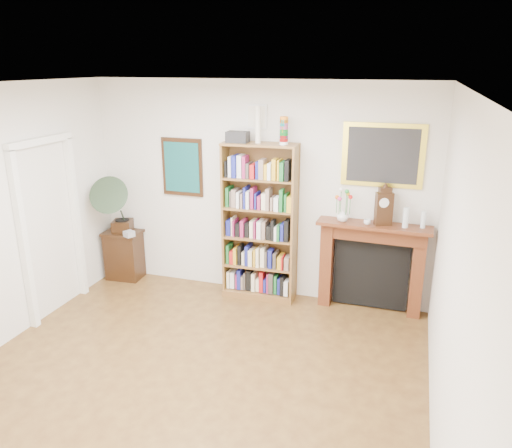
{
  "coord_description": "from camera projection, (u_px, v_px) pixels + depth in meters",
  "views": [
    {
      "loc": [
        1.91,
        -3.49,
        2.98
      ],
      "look_at": [
        0.27,
        1.6,
        1.25
      ],
      "focal_mm": 35.0,
      "sensor_mm": 36.0,
      "label": 1
    }
  ],
  "objects": [
    {
      "name": "bookshelf",
      "position": [
        259.0,
        214.0,
        6.35
      ],
      "size": [
        0.95,
        0.37,
        2.36
      ],
      "rotation": [
        0.0,
        0.0,
        0.04
      ],
      "color": "brown",
      "rests_on": "floor"
    },
    {
      "name": "fireplace",
      "position": [
        372.0,
        259.0,
        6.16
      ],
      "size": [
        1.37,
        0.37,
        1.15
      ],
      "rotation": [
        0.0,
        0.0,
        -0.03
      ],
      "color": "#511D13",
      "rests_on": "floor"
    },
    {
      "name": "room",
      "position": [
        167.0,
        260.0,
        4.21
      ],
      "size": [
        4.51,
        5.01,
        2.81
      ],
      "color": "#4A2D16",
      "rests_on": "ground"
    },
    {
      "name": "side_cabinet",
      "position": [
        124.0,
        255.0,
        7.17
      ],
      "size": [
        0.54,
        0.41,
        0.7
      ],
      "primitive_type": "cube",
      "rotation": [
        0.0,
        0.0,
        0.07
      ],
      "color": "black",
      "rests_on": "floor"
    },
    {
      "name": "cd_stack",
      "position": [
        129.0,
        234.0,
        6.85
      ],
      "size": [
        0.16,
        0.16,
        0.08
      ],
      "primitive_type": "cube",
      "rotation": [
        0.0,
        0.0,
        -0.43
      ],
      "color": "silver",
      "rests_on": "side_cabinet"
    },
    {
      "name": "gilt_painting",
      "position": [
        383.0,
        155.0,
        5.83
      ],
      "size": [
        0.95,
        0.04,
        0.75
      ],
      "color": "yellow",
      "rests_on": "back_wall"
    },
    {
      "name": "flower_vase",
      "position": [
        343.0,
        215.0,
        6.04
      ],
      "size": [
        0.16,
        0.16,
        0.15
      ],
      "primitive_type": "imported",
      "rotation": [
        0.0,
        0.0,
        0.09
      ],
      "color": "silver",
      "rests_on": "fireplace"
    },
    {
      "name": "small_picture",
      "position": [
        257.0,
        117.0,
        6.16
      ],
      "size": [
        0.26,
        0.04,
        0.3
      ],
      "color": "white",
      "rests_on": "back_wall"
    },
    {
      "name": "teacup",
      "position": [
        367.0,
        222.0,
        5.93
      ],
      "size": [
        0.1,
        0.1,
        0.07
      ],
      "primitive_type": "imported",
      "rotation": [
        0.0,
        0.0,
        0.2
      ],
      "color": "silver",
      "rests_on": "fireplace"
    },
    {
      "name": "teal_poster",
      "position": [
        182.0,
        167.0,
        6.68
      ],
      "size": [
        0.58,
        0.04,
        0.78
      ],
      "color": "black",
      "rests_on": "back_wall"
    },
    {
      "name": "mantel_clock",
      "position": [
        384.0,
        207.0,
        5.87
      ],
      "size": [
        0.22,
        0.17,
        0.46
      ],
      "rotation": [
        0.0,
        0.0,
        0.38
      ],
      "color": "black",
      "rests_on": "fireplace"
    },
    {
      "name": "bottle_right",
      "position": [
        423.0,
        220.0,
        5.8
      ],
      "size": [
        0.06,
        0.06,
        0.2
      ],
      "primitive_type": "cylinder",
      "color": "silver",
      "rests_on": "fireplace"
    },
    {
      "name": "gramophone",
      "position": [
        114.0,
        201.0,
        6.82
      ],
      "size": [
        0.68,
        0.76,
        0.85
      ],
      "rotation": [
        0.0,
        0.0,
        0.3
      ],
      "color": "black",
      "rests_on": "side_cabinet"
    },
    {
      "name": "door_casing",
      "position": [
        49.0,
        213.0,
        5.98
      ],
      "size": [
        0.08,
        1.02,
        2.17
      ],
      "color": "white",
      "rests_on": "left_wall"
    },
    {
      "name": "bottle_left",
      "position": [
        406.0,
        218.0,
        5.8
      ],
      "size": [
        0.07,
        0.07,
        0.24
      ],
      "primitive_type": "cylinder",
      "color": "silver",
      "rests_on": "fireplace"
    }
  ]
}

